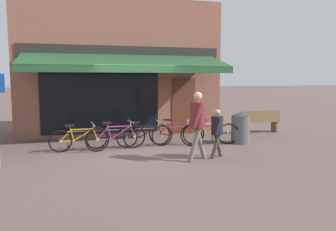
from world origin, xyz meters
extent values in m
plane|color=brown|center=(0.00, 0.00, 0.00)|extent=(160.00, 160.00, 0.00)
cube|color=#8E5647|center=(-0.11, 4.35, 2.48)|extent=(7.46, 3.00, 4.96)
cube|color=black|center=(-0.93, 2.83, 1.25)|extent=(4.11, 0.04, 2.20)
cube|color=#5B2D1E|center=(2.13, 2.83, 1.05)|extent=(0.90, 0.04, 2.10)
cube|color=#282623|center=(-0.11, 2.83, 3.01)|extent=(7.09, 0.06, 0.44)
cube|color=#23512D|center=(-0.11, 1.95, 2.68)|extent=(6.72, 1.81, 0.50)
cube|color=#23512D|center=(-0.11, 1.05, 2.36)|extent=(6.72, 0.03, 0.20)
cylinder|color=#47494F|center=(0.20, 0.82, 0.55)|extent=(4.61, 0.04, 0.04)
cylinder|color=#47494F|center=(-2.05, 0.82, 0.28)|extent=(0.04, 0.04, 0.55)
cylinder|color=#47494F|center=(2.45, 0.82, 0.28)|extent=(0.04, 0.04, 0.55)
torus|color=black|center=(-1.23, 0.79, 0.32)|extent=(0.66, 0.24, 0.65)
cylinder|color=#9E9EA3|center=(-1.23, 0.79, 0.32)|extent=(0.08, 0.08, 0.08)
torus|color=black|center=(-2.24, 0.63, 0.32)|extent=(0.66, 0.24, 0.65)
cylinder|color=#9E9EA3|center=(-2.24, 0.63, 0.32)|extent=(0.08, 0.08, 0.08)
cylinder|color=orange|center=(-1.61, 0.71, 0.46)|extent=(0.57, 0.08, 0.35)
cylinder|color=orange|center=(-1.65, 0.68, 0.63)|extent=(0.63, 0.13, 0.05)
cylinder|color=orange|center=(-1.92, 0.66, 0.47)|extent=(0.12, 0.11, 0.34)
cylinder|color=orange|center=(-2.07, 0.66, 0.31)|extent=(0.36, 0.09, 0.05)
cylinder|color=orange|center=(-2.10, 0.63, 0.48)|extent=(0.31, 0.03, 0.34)
cylinder|color=orange|center=(-1.28, 0.76, 0.47)|extent=(0.15, 0.10, 0.31)
cylinder|color=#9E9EA3|center=(-1.97, 0.62, 0.69)|extent=(0.06, 0.05, 0.11)
cube|color=black|center=(-1.98, 0.61, 0.76)|extent=(0.25, 0.14, 0.06)
cylinder|color=#9E9EA3|center=(-1.33, 0.72, 0.69)|extent=(0.03, 0.05, 0.14)
cylinder|color=#9E9EA3|center=(-1.33, 0.71, 0.76)|extent=(0.10, 0.52, 0.10)
torus|color=black|center=(-0.14, 0.65, 0.35)|extent=(0.71, 0.20, 0.71)
cylinder|color=#9E9EA3|center=(-0.14, 0.65, 0.35)|extent=(0.08, 0.07, 0.07)
torus|color=black|center=(-1.24, 0.46, 0.35)|extent=(0.71, 0.20, 0.71)
cylinder|color=#9E9EA3|center=(-1.24, 0.46, 0.35)|extent=(0.08, 0.07, 0.07)
cylinder|color=#892D7A|center=(-0.55, 0.57, 0.51)|extent=(0.62, 0.13, 0.38)
cylinder|color=#892D7A|center=(-0.59, 0.56, 0.69)|extent=(0.68, 0.16, 0.05)
cylinder|color=#892D7A|center=(-0.89, 0.51, 0.52)|extent=(0.12, 0.08, 0.37)
cylinder|color=#892D7A|center=(-1.05, 0.49, 0.34)|extent=(0.39, 0.10, 0.05)
cylinder|color=#892D7A|center=(-1.09, 0.48, 0.53)|extent=(0.34, 0.07, 0.37)
cylinder|color=#892D7A|center=(-0.20, 0.63, 0.52)|extent=(0.16, 0.08, 0.34)
cylinder|color=#9E9EA3|center=(-0.95, 0.49, 0.75)|extent=(0.06, 0.04, 0.11)
cube|color=black|center=(-0.96, 0.48, 0.82)|extent=(0.25, 0.14, 0.05)
cylinder|color=#9E9EA3|center=(-0.25, 0.61, 0.75)|extent=(0.03, 0.04, 0.14)
cylinder|color=#9E9EA3|center=(-0.25, 0.61, 0.82)|extent=(0.12, 0.52, 0.05)
torus|color=black|center=(0.73, 0.72, 0.33)|extent=(0.66, 0.12, 0.66)
cylinder|color=#9E9EA3|center=(0.73, 0.72, 0.33)|extent=(0.07, 0.07, 0.08)
torus|color=black|center=(-0.35, 0.74, 0.33)|extent=(0.66, 0.12, 0.66)
cylinder|color=#9E9EA3|center=(-0.35, 0.74, 0.33)|extent=(0.07, 0.07, 0.08)
cylinder|color=black|center=(0.32, 0.71, 0.47)|extent=(0.60, 0.08, 0.35)
cylinder|color=black|center=(0.28, 0.70, 0.64)|extent=(0.66, 0.05, 0.05)
cylinder|color=black|center=(-0.01, 0.72, 0.48)|extent=(0.12, 0.07, 0.35)
cylinder|color=black|center=(-0.16, 0.74, 0.32)|extent=(0.38, 0.04, 0.05)
cylinder|color=black|center=(-0.20, 0.72, 0.49)|extent=(0.32, 0.07, 0.34)
cylinder|color=black|center=(0.67, 0.71, 0.48)|extent=(0.16, 0.07, 0.32)
cylinder|color=#9E9EA3|center=(-0.07, 0.70, 0.70)|extent=(0.06, 0.04, 0.11)
cube|color=black|center=(-0.09, 0.69, 0.77)|extent=(0.24, 0.11, 0.06)
cylinder|color=#9E9EA3|center=(0.61, 0.69, 0.70)|extent=(0.03, 0.04, 0.14)
cylinder|color=#9E9EA3|center=(0.61, 0.68, 0.77)|extent=(0.04, 0.52, 0.07)
torus|color=black|center=(1.60, 0.48, 0.34)|extent=(0.65, 0.39, 0.68)
cylinder|color=#9E9EA3|center=(1.60, 0.48, 0.34)|extent=(0.09, 0.09, 0.07)
torus|color=black|center=(0.71, 0.93, 0.34)|extent=(0.65, 0.39, 0.68)
cylinder|color=#9E9EA3|center=(0.71, 0.93, 0.34)|extent=(0.09, 0.09, 0.07)
cylinder|color=#B21E1E|center=(1.27, 0.66, 0.49)|extent=(0.53, 0.26, 0.36)
cylinder|color=#B21E1E|center=(1.24, 0.69, 0.67)|extent=(0.57, 0.31, 0.05)
cylinder|color=#B21E1E|center=(0.99, 0.80, 0.50)|extent=(0.10, 0.10, 0.36)
cylinder|color=#B21E1E|center=(0.86, 0.85, 0.33)|extent=(0.33, 0.19, 0.05)
cylinder|color=#B21E1E|center=(0.83, 0.88, 0.51)|extent=(0.29, 0.14, 0.36)
cylinder|color=#B21E1E|center=(1.56, 0.52, 0.50)|extent=(0.13, 0.12, 0.33)
cylinder|color=#9E9EA3|center=(0.95, 0.84, 0.72)|extent=(0.06, 0.05, 0.11)
cube|color=black|center=(0.94, 0.85, 0.79)|extent=(0.26, 0.20, 0.06)
cylinder|color=#9E9EA3|center=(1.52, 0.56, 0.73)|extent=(0.04, 0.04, 0.14)
cylinder|color=#9E9EA3|center=(1.52, 0.56, 0.80)|extent=(0.26, 0.48, 0.06)
torus|color=black|center=(2.82, 0.41, 0.34)|extent=(0.71, 0.30, 0.69)
cylinder|color=#9E9EA3|center=(2.82, 0.41, 0.34)|extent=(0.08, 0.08, 0.08)
torus|color=black|center=(1.74, 0.66, 0.34)|extent=(0.71, 0.30, 0.69)
cylinder|color=#9E9EA3|center=(1.74, 0.66, 0.34)|extent=(0.08, 0.08, 0.08)
cylinder|color=#BCB7B2|center=(2.40, 0.49, 0.49)|extent=(0.60, 0.22, 0.37)
cylinder|color=#BCB7B2|center=(2.35, 0.47, 0.67)|extent=(0.67, 0.18, 0.05)
cylinder|color=#BCB7B2|center=(2.07, 0.56, 0.50)|extent=(0.14, 0.08, 0.36)
cylinder|color=#BCB7B2|center=(1.93, 0.62, 0.33)|extent=(0.39, 0.12, 0.05)
cylinder|color=#BCB7B2|center=(1.88, 0.60, 0.51)|extent=(0.32, 0.16, 0.36)
cylinder|color=#BCB7B2|center=(2.75, 0.40, 0.50)|extent=(0.17, 0.06, 0.33)
cylinder|color=#9E9EA3|center=(2.01, 0.54, 0.72)|extent=(0.06, 0.04, 0.11)
cube|color=black|center=(1.99, 0.53, 0.79)|extent=(0.26, 0.16, 0.06)
cylinder|color=#9E9EA3|center=(2.68, 0.38, 0.73)|extent=(0.04, 0.05, 0.14)
cylinder|color=#9E9EA3|center=(2.68, 0.37, 0.80)|extent=(0.14, 0.51, 0.10)
cylinder|color=slate|center=(1.27, -1.13, 0.42)|extent=(0.36, 0.13, 0.87)
cylinder|color=slate|center=(1.03, -1.34, 0.42)|extent=(0.36, 0.13, 0.87)
cylinder|color=maroon|center=(1.15, -1.23, 1.16)|extent=(0.39, 0.39, 0.66)
sphere|color=tan|center=(1.15, -1.23, 1.64)|extent=(0.22, 0.22, 0.22)
cylinder|color=maroon|center=(1.05, -1.46, 1.16)|extent=(0.32, 0.18, 0.59)
cylinder|color=maroon|center=(1.21, -1.00, 1.31)|extent=(0.25, 0.21, 0.30)
cylinder|color=tan|center=(1.24, -1.01, 1.40)|extent=(0.17, 0.22, 0.45)
cube|color=black|center=(1.21, -1.06, 1.61)|extent=(0.02, 0.07, 0.14)
cylinder|color=#47382D|center=(1.83, -1.00, 0.31)|extent=(0.28, 0.12, 0.64)
cylinder|color=#47382D|center=(1.67, -1.19, 0.31)|extent=(0.28, 0.12, 0.64)
cylinder|color=black|center=(1.75, -1.09, 0.85)|extent=(0.33, 0.33, 0.48)
sphere|color=tan|center=(1.75, -1.09, 1.20)|extent=(0.16, 0.16, 0.16)
cylinder|color=black|center=(1.69, -1.28, 0.85)|extent=(0.24, 0.16, 0.43)
cylinder|color=black|center=(1.81, -0.91, 0.85)|extent=(0.24, 0.16, 0.43)
cylinder|color=#515459|center=(3.30, 0.52, 0.44)|extent=(0.60, 0.60, 0.89)
cone|color=#33353A|center=(3.30, 0.52, 0.95)|extent=(0.61, 0.61, 0.12)
cube|color=brown|center=(4.98, 2.19, 0.45)|extent=(1.61, 0.48, 0.06)
cube|color=brown|center=(4.98, 2.00, 0.67)|extent=(1.60, 0.09, 0.40)
cube|color=brown|center=(4.26, 2.18, 0.23)|extent=(0.09, 0.35, 0.45)
cube|color=brown|center=(5.70, 2.21, 0.23)|extent=(0.09, 0.35, 0.45)
camera|label=1|loc=(-1.80, -8.90, 2.06)|focal=35.00mm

